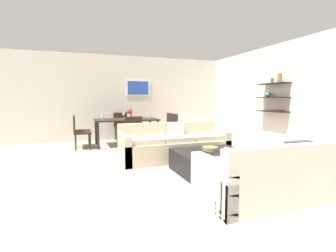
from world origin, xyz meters
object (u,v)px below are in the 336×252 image
dining_chair_right_near (171,127)px  wine_glass_foot (129,116)px  wine_glass_right_far (147,114)px  wine_glass_left_far (102,115)px  wine_glass_right_near (150,115)px  dining_chair_right_far (166,125)px  wine_glass_left_near (103,116)px  coffee_table (211,162)px  wine_glass_head (124,113)px  centerpiece_vase (129,113)px  loveseat_white (265,178)px  decorative_bowl (210,148)px  dining_chair_left_near (79,130)px  sofa_beige (174,146)px  dining_chair_left_far (79,128)px  dining_chair_foot (133,131)px  dining_chair_head (121,125)px  dining_table (126,121)px  candle_jar (226,150)px

dining_chair_right_near → wine_glass_foot: wine_glass_foot is taller
wine_glass_right_far → dining_chair_right_near: bearing=-27.8°
wine_glass_left_far → wine_glass_right_near: wine_glass_right_near is taller
dining_chair_right_far → wine_glass_left_near: size_ratio=5.19×
coffee_table → wine_glass_head: wine_glass_head is taller
wine_glass_left_near → centerpiece_vase: 0.76m
loveseat_white → decorative_bowl: (-0.01, 1.43, 0.12)m
dining_chair_right_far → wine_glass_foot: bearing=-154.1°
dining_chair_left_near → wine_glass_right_far: (1.94, 0.33, 0.36)m
wine_glass_right_near → centerpiece_vase: centerpiece_vase is taller
sofa_beige → centerpiece_vase: size_ratio=7.78×
sofa_beige → wine_glass_head: 2.65m
dining_chair_right_far → wine_glass_head: (-1.28, 0.20, 0.38)m
wine_glass_left_near → dining_chair_left_far: bearing=152.2°
sofa_beige → dining_chair_foot: bearing=118.5°
coffee_table → wine_glass_right_near: size_ratio=7.83×
coffee_table → wine_glass_right_near: 3.20m
coffee_table → wine_glass_left_far: bearing=115.4°
decorative_bowl → dining_chair_head: bearing=103.2°
dining_chair_right_near → wine_glass_head: size_ratio=4.80×
wine_glass_right_near → dining_chair_head: bearing=123.5°
wine_glass_foot → wine_glass_head: wine_glass_head is taller
loveseat_white → dining_chair_left_far: 5.31m
dining_table → wine_glass_left_far: size_ratio=11.84×
dining_chair_right_near → decorative_bowl: bearing=-96.5°
loveseat_white → dining_chair_right_near: dining_chair_right_near is taller
sofa_beige → dining_chair_left_far: size_ratio=2.63×
wine_glass_right_far → coffee_table: bearing=-85.3°
dining_chair_left_near → wine_glass_left_near: size_ratio=5.19×
dining_chair_left_far → sofa_beige: bearing=-49.8°
wine_glass_left_near → sofa_beige: bearing=-56.3°
dining_chair_foot → dining_chair_head: bearing=90.0°
loveseat_white → wine_glass_right_near: bearing=93.8°
dining_chair_foot → wine_glass_head: bearing=90.0°
dining_chair_right_near → wine_glass_right_far: 0.79m
dining_chair_right_far → loveseat_white: bearing=-93.9°
candle_jar → wine_glass_foot: (-1.15, 2.97, 0.44)m
decorative_bowl → wine_glass_head: size_ratio=1.56×
wine_glass_left_far → centerpiece_vase: (0.75, -0.14, 0.05)m
candle_jar → dining_table: bearing=108.7°
dining_chair_foot → wine_glass_right_far: wine_glass_right_far is taller
wine_glass_foot → wine_glass_head: size_ratio=0.85×
candle_jar → dining_chair_left_far: 4.34m
dining_chair_left_far → wine_glass_left_far: 0.72m
coffee_table → wine_glass_right_near: (-0.28, 3.12, 0.67)m
dining_chair_right_far → centerpiece_vase: 1.28m
coffee_table → dining_chair_left_near: 3.76m
coffee_table → decorative_bowl: size_ratio=4.39×
candle_jar → wine_glass_left_near: 3.76m
dining_chair_right_far → wine_glass_right_near: bearing=-152.2°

